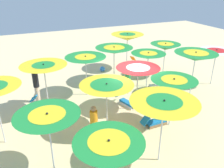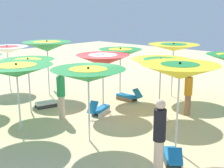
% 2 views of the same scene
% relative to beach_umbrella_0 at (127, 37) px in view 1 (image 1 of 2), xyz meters
% --- Properties ---
extents(ground, '(40.39, 40.39, 0.04)m').
position_rel_beach_umbrella_0_xyz_m(ground, '(4.97, -2.38, -2.33)').
color(ground, beige).
extents(beach_umbrella_0, '(2.24, 2.24, 2.58)m').
position_rel_beach_umbrella_0_xyz_m(beach_umbrella_0, '(0.00, 0.00, 0.00)').
color(beach_umbrella_0, silver).
rests_on(beach_umbrella_0, ground).
extents(beach_umbrella_1, '(2.27, 2.27, 2.30)m').
position_rel_beach_umbrella_0_xyz_m(beach_umbrella_1, '(1.79, -1.78, -0.25)').
color(beach_umbrella_1, silver).
rests_on(beach_umbrella_1, ground).
extents(beach_umbrella_2, '(2.19, 2.19, 2.30)m').
position_rel_beach_umbrella_0_xyz_m(beach_umbrella_2, '(2.86, -3.91, -0.26)').
color(beach_umbrella_2, silver).
rests_on(beach_umbrella_2, ground).
extents(beach_umbrella_3, '(2.11, 2.11, 2.56)m').
position_rel_beach_umbrella_0_xyz_m(beach_umbrella_3, '(4.03, -6.21, -0.01)').
color(beach_umbrella_3, silver).
rests_on(beach_umbrella_3, ground).
extents(beach_umbrella_5, '(1.93, 1.93, 2.23)m').
position_rel_beach_umbrella_0_xyz_m(beach_umbrella_5, '(2.10, 1.70, -0.33)').
color(beach_umbrella_5, silver).
rests_on(beach_umbrella_5, ground).
extents(beach_umbrella_6, '(2.00, 2.00, 2.15)m').
position_rel_beach_umbrella_0_xyz_m(beach_umbrella_6, '(3.18, -0.23, -0.39)').
color(beach_umbrella_6, silver).
rests_on(beach_umbrella_6, ground).
extents(beach_umbrella_7, '(2.08, 2.08, 2.28)m').
position_rel_beach_umbrella_0_xyz_m(beach_umbrella_7, '(5.33, -2.11, -0.30)').
color(beach_umbrella_7, silver).
rests_on(beach_umbrella_7, ground).
extents(beach_umbrella_8, '(2.22, 2.22, 2.20)m').
position_rel_beach_umbrella_0_xyz_m(beach_umbrella_8, '(6.34, -4.11, -0.36)').
color(beach_umbrella_8, silver).
rests_on(beach_umbrella_8, ground).
extents(beach_umbrella_9, '(2.02, 2.02, 2.36)m').
position_rel_beach_umbrella_0_xyz_m(beach_umbrella_9, '(7.97, -6.70, -0.18)').
color(beach_umbrella_9, silver).
rests_on(beach_umbrella_9, ground).
extents(beach_umbrella_10, '(2.00, 2.00, 2.22)m').
position_rel_beach_umbrella_0_xyz_m(beach_umbrella_10, '(4.48, 3.62, -0.31)').
color(beach_umbrella_10, silver).
rests_on(beach_umbrella_10, ground).
extents(beach_umbrella_11, '(2.22, 2.22, 2.56)m').
position_rel_beach_umbrella_0_xyz_m(beach_umbrella_11, '(5.23, 1.36, -0.03)').
color(beach_umbrella_11, silver).
rests_on(beach_umbrella_11, ground).
extents(beach_umbrella_12, '(1.94, 1.94, 2.27)m').
position_rel_beach_umbrella_0_xyz_m(beach_umbrella_12, '(7.16, -1.43, -0.28)').
color(beach_umbrella_12, silver).
rests_on(beach_umbrella_12, ground).
extents(beach_umbrella_13, '(2.28, 2.28, 2.48)m').
position_rel_beach_umbrella_0_xyz_m(beach_umbrella_13, '(8.86, -3.12, -0.04)').
color(beach_umbrella_13, silver).
rests_on(beach_umbrella_13, ground).
extents(beach_umbrella_14, '(1.96, 1.96, 2.15)m').
position_rel_beach_umbrella_0_xyz_m(beach_umbrella_14, '(9.63, -5.38, -0.38)').
color(beach_umbrella_14, silver).
rests_on(beach_umbrella_14, ground).
extents(lounger_0, '(1.18, 0.66, 0.61)m').
position_rel_beach_umbrella_0_xyz_m(lounger_0, '(4.01, -0.22, -2.10)').
color(lounger_0, '#333338').
rests_on(lounger_0, ground).
extents(lounger_1, '(0.99, 1.28, 0.62)m').
position_rel_beach_umbrella_0_xyz_m(lounger_1, '(-0.50, 0.48, -2.10)').
color(lounger_1, olive).
rests_on(lounger_1, ground).
extents(lounger_2, '(0.41, 1.24, 0.61)m').
position_rel_beach_umbrella_0_xyz_m(lounger_2, '(6.96, -2.08, -2.10)').
color(lounger_2, olive).
rests_on(lounger_2, ground).
extents(lounger_3, '(1.31, 0.66, 0.64)m').
position_rel_beach_umbrella_0_xyz_m(lounger_3, '(4.80, -2.43, -2.10)').
color(lounger_3, silver).
rests_on(lounger_3, ground).
extents(lounger_4, '(1.08, 1.01, 0.60)m').
position_rel_beach_umbrella_0_xyz_m(lounger_4, '(3.33, -6.50, -2.10)').
color(lounger_4, '#333338').
rests_on(lounger_4, ground).
extents(beachgoer_0, '(0.30, 0.30, 1.81)m').
position_rel_beach_umbrella_0_xyz_m(beachgoer_0, '(3.55, -1.70, -1.35)').
color(beachgoer_0, beige).
rests_on(beachgoer_0, ground).
extents(beachgoer_1, '(0.30, 0.30, 1.67)m').
position_rel_beach_umbrella_0_xyz_m(beachgoer_1, '(7.03, -4.93, -1.44)').
color(beachgoer_1, '#A3704C').
rests_on(beachgoer_1, ground).
extents(beachgoer_2, '(0.30, 0.30, 1.89)m').
position_rel_beach_umbrella_0_xyz_m(beachgoer_2, '(2.63, -6.55, -1.30)').
color(beachgoer_2, beige).
rests_on(beachgoer_2, ground).
extents(beach_ball, '(0.35, 0.35, 0.35)m').
position_rel_beach_umbrella_0_xyz_m(beach_ball, '(-0.20, -1.79, -2.13)').
color(beach_ball, '#337FE5').
rests_on(beach_ball, ground).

